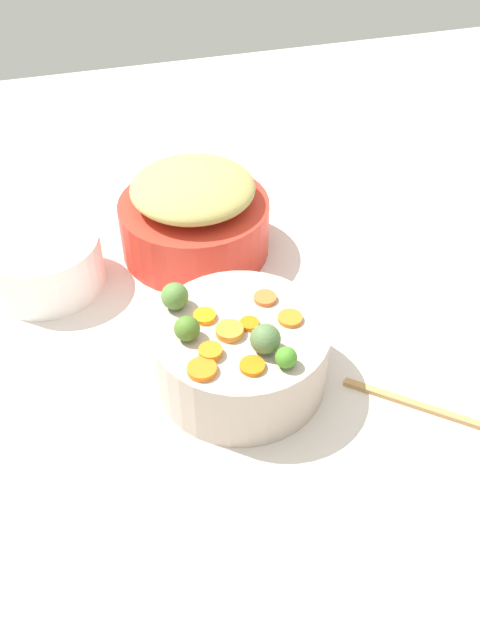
% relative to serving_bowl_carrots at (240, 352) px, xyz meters
% --- Properties ---
extents(tabletop, '(2.40, 2.40, 0.02)m').
position_rel_serving_bowl_carrots_xyz_m(tabletop, '(0.03, 0.00, -0.06)').
color(tabletop, silver).
rests_on(tabletop, ground).
extents(serving_bowl_carrots, '(0.25, 0.25, 0.11)m').
position_rel_serving_bowl_carrots_xyz_m(serving_bowl_carrots, '(0.00, 0.00, 0.00)').
color(serving_bowl_carrots, '#BBAA9B').
rests_on(serving_bowl_carrots, tabletop).
extents(metal_pot, '(0.27, 0.27, 0.10)m').
position_rel_serving_bowl_carrots_xyz_m(metal_pot, '(-0.01, -0.33, -0.00)').
color(metal_pot, red).
rests_on(metal_pot, tabletop).
extents(stuffing_mound, '(0.22, 0.22, 0.06)m').
position_rel_serving_bowl_carrots_xyz_m(stuffing_mound, '(-0.01, -0.33, 0.08)').
color(stuffing_mound, tan).
rests_on(stuffing_mound, metal_pot).
extents(carrot_slice_0, '(0.04, 0.04, 0.01)m').
position_rel_serving_bowl_carrots_xyz_m(carrot_slice_0, '(0.01, 0.08, 0.06)').
color(carrot_slice_0, orange).
rests_on(carrot_slice_0, serving_bowl_carrots).
extents(carrot_slice_1, '(0.04, 0.04, 0.01)m').
position_rel_serving_bowl_carrots_xyz_m(carrot_slice_1, '(-0.05, -0.04, 0.06)').
color(carrot_slice_1, orange).
rests_on(carrot_slice_1, serving_bowl_carrots).
extents(carrot_slice_2, '(0.04, 0.04, 0.01)m').
position_rel_serving_bowl_carrots_xyz_m(carrot_slice_2, '(-0.01, 0.00, 0.06)').
color(carrot_slice_2, orange).
rests_on(carrot_slice_2, serving_bowl_carrots).
extents(carrot_slice_3, '(0.05, 0.05, 0.01)m').
position_rel_serving_bowl_carrots_xyz_m(carrot_slice_3, '(0.07, 0.07, 0.06)').
color(carrot_slice_3, orange).
rests_on(carrot_slice_3, serving_bowl_carrots).
extents(carrot_slice_4, '(0.04, 0.04, 0.01)m').
position_rel_serving_bowl_carrots_xyz_m(carrot_slice_4, '(0.04, -0.03, 0.06)').
color(carrot_slice_4, orange).
rests_on(carrot_slice_4, serving_bowl_carrots).
extents(carrot_slice_5, '(0.03, 0.03, 0.01)m').
position_rel_serving_bowl_carrots_xyz_m(carrot_slice_5, '(0.05, 0.04, 0.06)').
color(carrot_slice_5, orange).
rests_on(carrot_slice_5, serving_bowl_carrots).
extents(carrot_slice_6, '(0.05, 0.05, 0.01)m').
position_rel_serving_bowl_carrots_xyz_m(carrot_slice_6, '(-0.07, 0.01, 0.06)').
color(carrot_slice_6, orange).
rests_on(carrot_slice_6, serving_bowl_carrots).
extents(carrot_slice_7, '(0.05, 0.05, 0.01)m').
position_rel_serving_bowl_carrots_xyz_m(carrot_slice_7, '(0.02, 0.01, 0.06)').
color(carrot_slice_7, orange).
rests_on(carrot_slice_7, serving_bowl_carrots).
extents(brussels_sprout_0, '(0.04, 0.04, 0.04)m').
position_rel_serving_bowl_carrots_xyz_m(brussels_sprout_0, '(-0.02, 0.05, 0.07)').
color(brussels_sprout_0, '#537140').
rests_on(brussels_sprout_0, serving_bowl_carrots).
extents(brussels_sprout_1, '(0.03, 0.03, 0.03)m').
position_rel_serving_bowl_carrots_xyz_m(brussels_sprout_1, '(-0.04, 0.09, 0.07)').
color(brussels_sprout_1, '#448925').
rests_on(brussels_sprout_1, serving_bowl_carrots).
extents(brussels_sprout_2, '(0.04, 0.04, 0.04)m').
position_rel_serving_bowl_carrots_xyz_m(brussels_sprout_2, '(0.08, -0.06, 0.07)').
color(brussels_sprout_2, '#537D37').
rests_on(brussels_sprout_2, serving_bowl_carrots).
extents(brussels_sprout_3, '(0.04, 0.04, 0.04)m').
position_rel_serving_bowl_carrots_xyz_m(brussels_sprout_3, '(0.08, 0.00, 0.07)').
color(brussels_sprout_3, '#497125').
rests_on(brussels_sprout_3, serving_bowl_carrots).
extents(casserole_dish, '(0.20, 0.20, 0.09)m').
position_rel_serving_bowl_carrots_xyz_m(casserole_dish, '(0.26, -0.30, -0.01)').
color(casserole_dish, white).
rests_on(casserole_dish, tabletop).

